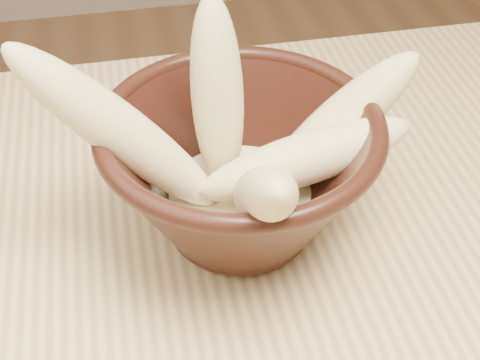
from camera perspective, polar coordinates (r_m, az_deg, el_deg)
name	(u,v)px	position (r m, az deg, el deg)	size (l,w,h in m)	color
bowl	(240,170)	(0.51, 0.00, 0.84)	(0.21, 0.21, 0.12)	black
milk_puddle	(240,198)	(0.53, 0.00, -1.51)	(0.12, 0.12, 0.02)	beige
banana_upright	(217,95)	(0.50, -1.95, 7.24)	(0.04, 0.04, 0.15)	#E1CD84
banana_left	(120,132)	(0.48, -10.18, 4.07)	(0.04, 0.04, 0.19)	#E1CD84
banana_right	(339,123)	(0.52, 8.45, 4.80)	(0.04, 0.04, 0.16)	#E1CD84
banana_across	(304,159)	(0.50, 5.48, 1.80)	(0.04, 0.04, 0.16)	#E1CD84
banana_front	(264,196)	(0.44, 2.02, -1.35)	(0.04, 0.04, 0.16)	#E1CD84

